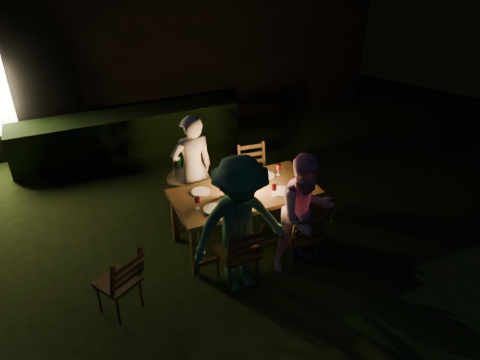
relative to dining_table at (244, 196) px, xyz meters
name	(u,v)px	position (x,y,z in m)	size (l,w,h in m)	color
garden_envelope	(122,37)	(-0.48, 5.73, 0.85)	(40.00, 40.00, 3.20)	black
dining_table	(244,196)	(0.00, 0.00, 0.00)	(1.99, 1.05, 0.81)	#472D17
chair_near_left	(238,263)	(-0.42, -0.79, -0.42)	(0.49, 0.53, 1.04)	#472D17
chair_near_right	(300,245)	(0.48, -0.75, -0.44)	(0.45, 0.48, 0.96)	#472D17
chair_far_left	(195,201)	(-0.48, 0.75, -0.42)	(0.48, 0.51, 1.03)	#472D17
chair_far_right	(255,186)	(0.52, 0.79, -0.43)	(0.48, 0.51, 0.99)	#472D17
chair_end	(318,202)	(1.23, 0.05, -0.45)	(0.47, 0.44, 0.94)	#472D17
chair_spare	(121,291)	(-1.86, -0.69, -0.44)	(0.61, 0.62, 0.97)	#472D17
person_house_side	(192,169)	(-0.48, 0.80, 0.11)	(0.61, 0.40, 1.68)	beige
person_opp_right	(305,214)	(0.48, -0.80, 0.09)	(0.80, 0.62, 1.65)	#D995BC
person_opp_left	(240,226)	(-0.42, -0.84, 0.18)	(1.18, 0.68, 1.83)	#397351
lantern	(246,178)	(0.05, 0.05, 0.24)	(0.16, 0.16, 0.35)	white
plate_far_left	(201,192)	(-0.56, 0.20, 0.09)	(0.25, 0.25, 0.01)	white
plate_near_left	(213,209)	(-0.54, -0.24, 0.09)	(0.25, 0.25, 0.01)	white
plate_far_right	(266,176)	(0.44, 0.24, 0.09)	(0.25, 0.25, 0.01)	white
plate_near_right	(281,191)	(0.46, -0.20, 0.09)	(0.25, 0.25, 0.01)	white
wineglass_a	(216,181)	(-0.31, 0.27, 0.17)	(0.06, 0.06, 0.18)	#59070F
wineglass_b	(197,203)	(-0.71, -0.15, 0.17)	(0.06, 0.06, 0.18)	#59070F
wineglass_c	(274,191)	(0.31, -0.27, 0.17)	(0.06, 0.06, 0.18)	#59070F
wineglass_d	(278,170)	(0.61, 0.20, 0.17)	(0.06, 0.06, 0.18)	#59070F
wineglass_e	(247,198)	(-0.09, -0.30, 0.17)	(0.06, 0.06, 0.18)	silver
bottle_table	(227,186)	(-0.25, -0.01, 0.22)	(0.07, 0.07, 0.28)	#0F471E
napkin_left	(245,205)	(-0.14, -0.33, 0.09)	(0.18, 0.14, 0.01)	red
napkin_right	(291,192)	(0.56, -0.28, 0.09)	(0.18, 0.14, 0.01)	red
phone	(210,214)	(-0.61, -0.32, 0.08)	(0.14, 0.07, 0.01)	black
side_table	(184,182)	(-0.60, 0.91, -0.14)	(0.50, 0.50, 0.67)	#866243
ice_bucket	(183,171)	(-0.60, 0.91, 0.04)	(0.30, 0.30, 0.22)	#A5A8AD
bottle_bucket_a	(180,170)	(-0.65, 0.87, 0.09)	(0.07, 0.07, 0.32)	#0F471E
bottle_bucket_b	(185,166)	(-0.55, 0.95, 0.09)	(0.07, 0.07, 0.32)	#0F471E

